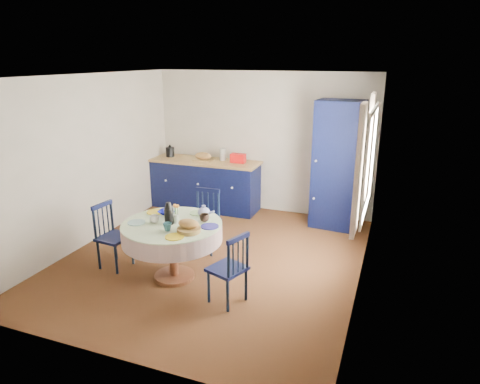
# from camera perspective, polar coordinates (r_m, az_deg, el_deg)

# --- Properties ---
(floor) EXTENTS (4.50, 4.50, 0.00)m
(floor) POSITION_cam_1_polar(r_m,az_deg,el_deg) (6.14, -3.64, -8.80)
(floor) COLOR black
(floor) RESTS_ON ground
(ceiling) EXTENTS (4.50, 4.50, 0.00)m
(ceiling) POSITION_cam_1_polar(r_m,az_deg,el_deg) (5.51, -4.15, 15.20)
(ceiling) COLOR white
(ceiling) RESTS_ON wall_back
(wall_back) EXTENTS (4.00, 0.02, 2.50)m
(wall_back) POSITION_cam_1_polar(r_m,az_deg,el_deg) (7.75, 3.02, 6.58)
(wall_back) COLOR silver
(wall_back) RESTS_ON floor
(wall_left) EXTENTS (0.02, 4.50, 2.50)m
(wall_left) POSITION_cam_1_polar(r_m,az_deg,el_deg) (6.75, -19.57, 3.94)
(wall_left) COLOR silver
(wall_left) RESTS_ON floor
(wall_right) EXTENTS (0.02, 4.50, 2.50)m
(wall_right) POSITION_cam_1_polar(r_m,az_deg,el_deg) (5.22, 16.55, 0.44)
(wall_right) COLOR silver
(wall_right) RESTS_ON floor
(window) EXTENTS (0.10, 1.74, 1.45)m
(window) POSITION_cam_1_polar(r_m,az_deg,el_deg) (5.45, 16.57, 4.12)
(window) COLOR white
(window) RESTS_ON wall_right
(kitchen_counter) EXTENTS (2.05, 0.64, 1.16)m
(kitchen_counter) POSITION_cam_1_polar(r_m,az_deg,el_deg) (7.98, -4.66, 1.13)
(kitchen_counter) COLOR black
(kitchen_counter) RESTS_ON floor
(pantry_cabinet) EXTENTS (0.77, 0.58, 2.09)m
(pantry_cabinet) POSITION_cam_1_polar(r_m,az_deg,el_deg) (7.11, 12.83, 3.47)
(pantry_cabinet) COLOR black
(pantry_cabinet) RESTS_ON floor
(dining_table) EXTENTS (1.25, 1.25, 1.03)m
(dining_table) POSITION_cam_1_polar(r_m,az_deg,el_deg) (5.42, -8.92, -5.35)
(dining_table) COLOR #5C2F1A
(dining_table) RESTS_ON floor
(chair_left) EXTENTS (0.42, 0.43, 0.88)m
(chair_left) POSITION_cam_1_polar(r_m,az_deg,el_deg) (5.99, -16.70, -5.56)
(chair_left) COLOR black
(chair_left) RESTS_ON floor
(chair_far) EXTENTS (0.42, 0.41, 0.91)m
(chair_far) POSITION_cam_1_polar(r_m,az_deg,el_deg) (6.24, -4.69, -3.76)
(chair_far) COLOR black
(chair_far) RESTS_ON floor
(chair_right) EXTENTS (0.48, 0.49, 0.87)m
(chair_right) POSITION_cam_1_polar(r_m,az_deg,el_deg) (4.92, -1.39, -10.10)
(chair_right) COLOR black
(chair_right) RESTS_ON floor
(mug_a) EXTENTS (0.12, 0.12, 0.09)m
(mug_a) POSITION_cam_1_polar(r_m,az_deg,el_deg) (5.42, -11.34, -3.57)
(mug_a) COLOR silver
(mug_a) RESTS_ON dining_table
(mug_b) EXTENTS (0.10, 0.10, 0.10)m
(mug_b) POSITION_cam_1_polar(r_m,az_deg,el_deg) (5.14, -9.65, -4.61)
(mug_b) COLOR #30626C
(mug_b) RESTS_ON dining_table
(mug_c) EXTENTS (0.12, 0.12, 0.10)m
(mug_c) POSITION_cam_1_polar(r_m,az_deg,el_deg) (5.37, -4.76, -3.45)
(mug_c) COLOR black
(mug_c) RESTS_ON dining_table
(mug_d) EXTENTS (0.10, 0.10, 0.09)m
(mug_d) POSITION_cam_1_polar(r_m,az_deg,el_deg) (5.69, -8.87, -2.42)
(mug_d) COLOR silver
(mug_d) RESTS_ON dining_table
(cobalt_bowl) EXTENTS (0.22, 0.22, 0.05)m
(cobalt_bowl) POSITION_cam_1_polar(r_m,az_deg,el_deg) (5.68, -9.70, -2.68)
(cobalt_bowl) COLOR #030665
(cobalt_bowl) RESTS_ON dining_table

